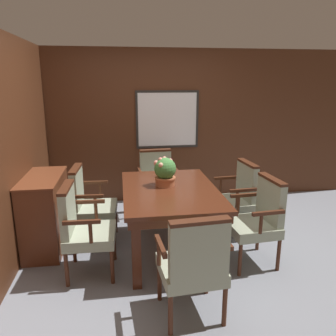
% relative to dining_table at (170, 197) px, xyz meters
% --- Properties ---
extents(ground_plane, '(14.00, 14.00, 0.00)m').
position_rel_dining_table_xyz_m(ground_plane, '(-0.05, -0.10, -0.68)').
color(ground_plane, gray).
extents(wall_back, '(7.20, 0.08, 2.45)m').
position_rel_dining_table_xyz_m(wall_back, '(-0.05, 1.80, 0.55)').
color(wall_back, '#4C2816').
rests_on(wall_back, ground_plane).
extents(wall_left, '(0.06, 7.20, 2.45)m').
position_rel_dining_table_xyz_m(wall_left, '(-1.69, -0.10, 0.55)').
color(wall_left, '#4C2816').
rests_on(wall_left, ground_plane).
extents(dining_table, '(1.06, 1.53, 0.78)m').
position_rel_dining_table_xyz_m(dining_table, '(0.00, 0.00, 0.00)').
color(dining_table, '#4C2314').
rests_on(dining_table, ground_plane).
extents(chair_head_far, '(0.59, 0.54, 0.96)m').
position_rel_dining_table_xyz_m(chair_head_far, '(-0.01, 1.16, -0.15)').
color(chair_head_far, '#472314').
rests_on(chair_head_far, ground_plane).
extents(chair_left_far, '(0.53, 0.58, 0.96)m').
position_rel_dining_table_xyz_m(chair_left_far, '(-0.94, 0.38, -0.15)').
color(chair_left_far, '#472314').
rests_on(chair_left_far, ground_plane).
extents(chair_left_near, '(0.52, 0.58, 0.96)m').
position_rel_dining_table_xyz_m(chair_left_near, '(-0.95, -0.33, -0.15)').
color(chair_left_near, '#472314').
rests_on(chair_left_near, ground_plane).
extents(chair_right_far, '(0.54, 0.59, 0.96)m').
position_rel_dining_table_xyz_m(chair_right_far, '(0.92, 0.33, -0.15)').
color(chair_right_far, '#472314').
rests_on(chair_right_far, ground_plane).
extents(chair_right_near, '(0.54, 0.59, 0.96)m').
position_rel_dining_table_xyz_m(chair_right_near, '(0.91, -0.37, -0.15)').
color(chair_right_near, '#472314').
rests_on(chair_right_near, ground_plane).
extents(chair_head_near, '(0.59, 0.54, 0.96)m').
position_rel_dining_table_xyz_m(chair_head_near, '(0.02, -1.16, -0.15)').
color(chair_head_near, '#472314').
rests_on(chair_head_near, ground_plane).
extents(potted_plant, '(0.26, 0.26, 0.33)m').
position_rel_dining_table_xyz_m(potted_plant, '(-0.04, 0.13, 0.27)').
color(potted_plant, '#B2603D').
rests_on(potted_plant, dining_table).
extents(sideboard_cabinet, '(0.44, 0.95, 0.89)m').
position_rel_dining_table_xyz_m(sideboard_cabinet, '(-1.45, 0.31, -0.23)').
color(sideboard_cabinet, brown).
rests_on(sideboard_cabinet, ground_plane).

